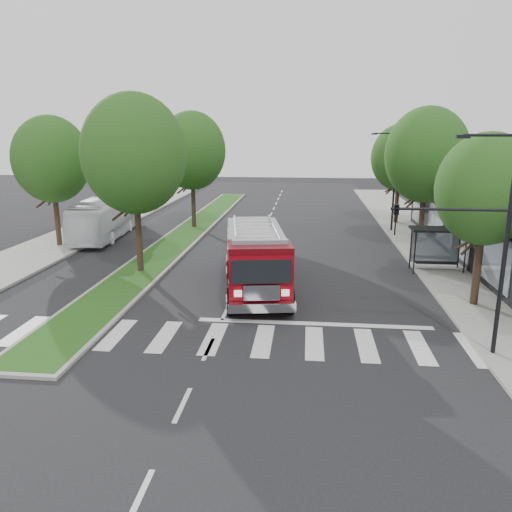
{
  "coord_description": "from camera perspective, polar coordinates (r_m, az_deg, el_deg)",
  "views": [
    {
      "loc": [
        3.6,
        -21.2,
        8.0
      ],
      "look_at": [
        1.03,
        3.56,
        1.8
      ],
      "focal_mm": 35.0,
      "sensor_mm": 36.0,
      "label": 1
    }
  ],
  "objects": [
    {
      "name": "ground",
      "position": [
        22.94,
        -3.5,
        -6.45
      ],
      "size": [
        140.0,
        140.0,
        0.0
      ],
      "primitive_type": "plane",
      "color": "black",
      "rests_on": "ground"
    },
    {
      "name": "sidewalk_right",
      "position": [
        33.4,
        21.2,
        -0.7
      ],
      "size": [
        5.0,
        80.0,
        0.15
      ],
      "primitive_type": "cube",
      "color": "gray",
      "rests_on": "ground"
    },
    {
      "name": "sidewalk_left",
      "position": [
        36.93,
        -23.59,
        0.41
      ],
      "size": [
        5.0,
        80.0,
        0.15
      ],
      "primitive_type": "cube",
      "color": "gray",
      "rests_on": "ground"
    },
    {
      "name": "median",
      "position": [
        41.13,
        -7.69,
        2.76
      ],
      "size": [
        3.0,
        50.0,
        0.15
      ],
      "color": "gray",
      "rests_on": "ground"
    },
    {
      "name": "bus_shelter",
      "position": [
        30.89,
        20.06,
        2.01
      ],
      "size": [
        3.2,
        1.6,
        2.61
      ],
      "color": "black",
      "rests_on": "ground"
    },
    {
      "name": "tree_right_near",
      "position": [
        24.63,
        24.8,
        6.9
      ],
      "size": [
        4.4,
        4.4,
        8.05
      ],
      "color": "black",
      "rests_on": "ground"
    },
    {
      "name": "tree_right_mid",
      "position": [
        36.1,
        18.92,
        10.85
      ],
      "size": [
        5.6,
        5.6,
        9.72
      ],
      "color": "black",
      "rests_on": "ground"
    },
    {
      "name": "tree_right_far",
      "position": [
        45.93,
        16.12,
        10.76
      ],
      "size": [
        5.0,
        5.0,
        8.73
      ],
      "color": "black",
      "rests_on": "ground"
    },
    {
      "name": "tree_median_near",
      "position": [
        28.87,
        -13.77,
        11.24
      ],
      "size": [
        5.8,
        5.8,
        10.16
      ],
      "color": "black",
      "rests_on": "ground"
    },
    {
      "name": "tree_median_far",
      "position": [
        42.33,
        -7.34,
        11.83
      ],
      "size": [
        5.6,
        5.6,
        9.72
      ],
      "color": "black",
      "rests_on": "ground"
    },
    {
      "name": "tree_left_mid",
      "position": [
        37.62,
        -22.34,
        10.16
      ],
      "size": [
        5.2,
        5.2,
        9.16
      ],
      "color": "black",
      "rests_on": "ground"
    },
    {
      "name": "streetlight_right_near",
      "position": [
        18.99,
        24.31,
        2.62
      ],
      "size": [
        4.08,
        0.22,
        8.0
      ],
      "color": "black",
      "rests_on": "ground"
    },
    {
      "name": "streetlight_right_far",
      "position": [
        41.89,
        15.36,
        8.68
      ],
      "size": [
        2.11,
        0.2,
        8.0
      ],
      "color": "black",
      "rests_on": "ground"
    },
    {
      "name": "fire_engine",
      "position": [
        25.78,
        -0.04,
        -0.34
      ],
      "size": [
        4.4,
        10.08,
        3.38
      ],
      "rotation": [
        0.0,
        0.0,
        0.16
      ],
      "color": "#52040A",
      "rests_on": "ground"
    },
    {
      "name": "city_bus",
      "position": [
        40.77,
        -16.7,
        4.29
      ],
      "size": [
        3.53,
        11.29,
        3.09
      ],
      "primitive_type": "imported",
      "rotation": [
        0.0,
        0.0,
        0.08
      ],
      "color": "white",
      "rests_on": "ground"
    }
  ]
}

